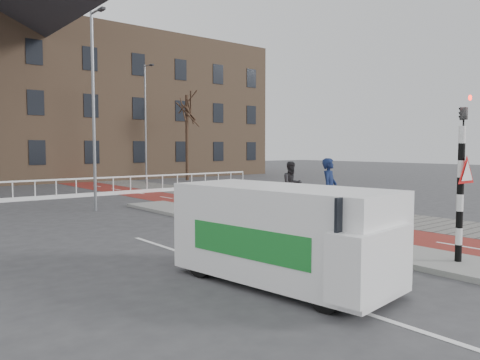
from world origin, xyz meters
TOP-DOWN VIEW (x-y plane):
  - ground at (0.00, 0.00)m, footprint 120.00×120.00m
  - bike_lane at (1.50, 10.00)m, footprint 2.50×60.00m
  - sidewalk at (4.30, 10.00)m, footprint 3.00×60.00m
  - curb_island at (-0.70, 4.00)m, footprint 1.80×16.00m
  - traffic_signal at (-0.60, -2.02)m, footprint 0.80×0.80m
  - bollard at (-0.54, 0.93)m, footprint 0.12×0.12m
  - cyclist_near at (1.09, 3.00)m, footprint 1.53×2.27m
  - cyclist_far at (2.45, 6.01)m, footprint 0.99×1.94m
  - van at (-4.40, -0.53)m, footprint 2.25×4.45m
  - railing at (-5.00, 17.00)m, footprint 28.00×0.10m
  - tree_right at (9.23, 24.12)m, footprint 0.24×0.24m
  - streetlight_near at (-3.21, 11.45)m, footprint 0.12×0.12m
  - streetlight_right at (5.07, 22.94)m, footprint 0.12×0.12m

SIDE VIEW (x-z plane):
  - ground at x=0.00m, z-range 0.00..0.00m
  - bike_lane at x=1.50m, z-range 0.00..0.01m
  - sidewalk at x=4.30m, z-range 0.00..0.01m
  - curb_island at x=-0.70m, z-range 0.00..0.12m
  - railing at x=-5.00m, z-range -0.19..0.80m
  - bollard at x=-0.54m, z-range 0.12..0.99m
  - cyclist_near at x=1.09m, z-range -0.35..1.85m
  - cyclist_far at x=2.45m, z-range -0.16..1.84m
  - van at x=-4.40m, z-range 0.05..1.88m
  - traffic_signal at x=-0.60m, z-range 0.15..3.83m
  - tree_right at x=9.23m, z-range 0.00..6.58m
  - streetlight_near at x=-3.21m, z-range 0.00..7.87m
  - streetlight_right at x=5.07m, z-range 0.00..8.26m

